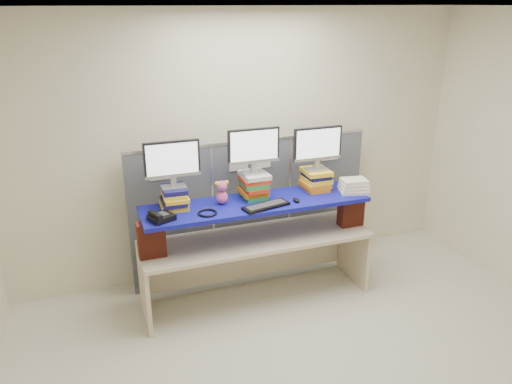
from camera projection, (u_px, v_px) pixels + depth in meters
name	position (u px, v px, depth m)	size (l,w,h in m)	color
room	(338.00, 217.00, 3.55)	(5.00, 4.00, 2.80)	#EDE4C3
cubicle_partition	(252.00, 208.00, 5.33)	(2.60, 0.06, 1.53)	#4E525C
desk	(256.00, 250.00, 4.91)	(2.26, 0.70, 0.68)	beige
brick_pier_left	(151.00, 239.00, 4.44)	(0.24, 0.13, 0.33)	maroon
brick_pier_right	(351.00, 210.00, 5.08)	(0.24, 0.13, 0.33)	maroon
blue_board	(256.00, 204.00, 4.74)	(2.17, 0.54, 0.04)	#100B8C
book_stack_left	(174.00, 198.00, 4.57)	(0.26, 0.31, 0.20)	yellow
book_stack_center	(254.00, 185.00, 4.80)	(0.26, 0.31, 0.25)	#238343
book_stack_right	(316.00, 179.00, 5.02)	(0.27, 0.31, 0.21)	orange
monitor_left	(172.00, 162.00, 4.44)	(0.50, 0.14, 0.44)	#9B9BA0
monitor_center	(254.00, 148.00, 4.67)	(0.50, 0.14, 0.44)	#9B9BA0
monitor_right	(318.00, 146.00, 4.89)	(0.50, 0.14, 0.44)	#9B9BA0
keyboard	(266.00, 206.00, 4.60)	(0.47, 0.24, 0.03)	black
mouse	(296.00, 200.00, 4.73)	(0.06, 0.10, 0.03)	black
desk_phone	(161.00, 217.00, 4.32)	(0.25, 0.24, 0.08)	black
headset	(207.00, 213.00, 4.46)	(0.18, 0.18, 0.02)	black
plush_toy	(222.00, 192.00, 4.64)	(0.14, 0.10, 0.23)	#DE5491
binder_stack	(354.00, 186.00, 4.96)	(0.32, 0.28, 0.13)	#F0E8CD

